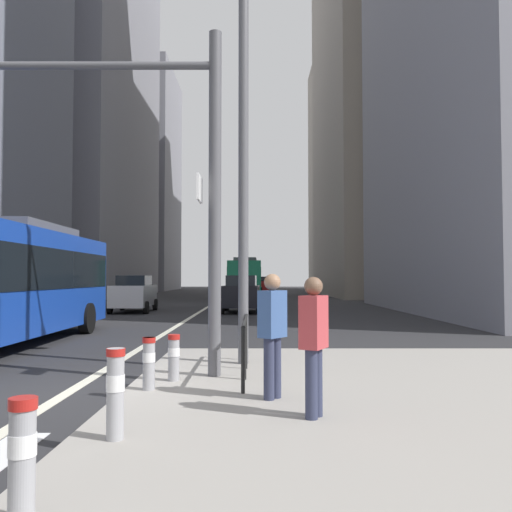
# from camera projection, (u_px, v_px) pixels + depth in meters

# --- Properties ---
(ground_plane) EXTENTS (160.00, 160.00, 0.00)m
(ground_plane) POSITION_uv_depth(u_px,v_px,m) (199.00, 312.00, 28.63)
(ground_plane) COLOR #28282B
(median_island) EXTENTS (9.00, 10.00, 0.15)m
(median_island) POSITION_uv_depth(u_px,v_px,m) (429.00, 400.00, 7.67)
(median_island) COLOR gray
(median_island) RESTS_ON ground
(lane_centre_line) EXTENTS (0.20, 80.00, 0.01)m
(lane_centre_line) POSITION_uv_depth(u_px,v_px,m) (213.00, 303.00, 38.63)
(lane_centre_line) COLOR beige
(lane_centre_line) RESTS_ON ground
(office_tower_left_mid) EXTENTS (13.80, 24.88, 52.12)m
(office_tower_left_mid) POSITION_uv_depth(u_px,v_px,m) (68.00, 40.00, 54.37)
(office_tower_left_mid) COLOR gray
(office_tower_left_mid) RESTS_ON ground
(office_tower_left_far) EXTENTS (13.49, 16.18, 32.46)m
(office_tower_left_far) POSITION_uv_depth(u_px,v_px,m) (127.00, 181.00, 79.61)
(office_tower_left_far) COLOR gray
(office_tower_left_far) RESTS_ON ground
(office_tower_right_mid) EXTENTS (13.75, 23.84, 40.41)m
(office_tower_right_mid) POSITION_uv_depth(u_px,v_px,m) (388.00, 102.00, 55.71)
(office_tower_right_mid) COLOR gray
(office_tower_right_mid) RESTS_ON ground
(office_tower_right_far) EXTENTS (10.56, 19.20, 35.10)m
(office_tower_right_far) POSITION_uv_depth(u_px,v_px,m) (348.00, 172.00, 79.52)
(office_tower_right_far) COLOR gray
(office_tower_right_far) RESTS_ON ground
(city_bus_red_receding) EXTENTS (2.78, 10.94, 3.40)m
(city_bus_red_receding) POSITION_uv_depth(u_px,v_px,m) (244.00, 277.00, 44.65)
(city_bus_red_receding) COLOR #198456
(city_bus_red_receding) RESTS_ON ground
(car_oncoming_mid) EXTENTS (2.18, 4.56, 1.94)m
(car_oncoming_mid) POSITION_uv_depth(u_px,v_px,m) (132.00, 293.00, 28.43)
(car_oncoming_mid) COLOR silver
(car_oncoming_mid) RESTS_ON ground
(car_receding_near) EXTENTS (2.04, 4.23, 1.94)m
(car_receding_near) POSITION_uv_depth(u_px,v_px,m) (259.00, 285.00, 61.67)
(car_receding_near) COLOR maroon
(car_receding_near) RESTS_ON ground
(car_receding_far) EXTENTS (2.16, 4.07, 1.94)m
(car_receding_far) POSITION_uv_depth(u_px,v_px,m) (240.00, 294.00, 28.08)
(car_receding_far) COLOR black
(car_receding_far) RESTS_ON ground
(traffic_signal_gantry) EXTENTS (7.16, 0.65, 6.00)m
(traffic_signal_gantry) POSITION_uv_depth(u_px,v_px,m) (74.00, 144.00, 9.28)
(traffic_signal_gantry) COLOR #515156
(traffic_signal_gantry) RESTS_ON median_island
(street_lamp_post) EXTENTS (5.50, 0.32, 8.00)m
(street_lamp_post) POSITION_uv_depth(u_px,v_px,m) (242.00, 105.00, 10.66)
(street_lamp_post) COLOR #56565B
(street_lamp_post) RESTS_ON median_island
(bollard_front) EXTENTS (0.20, 0.20, 0.85)m
(bollard_front) POSITION_uv_depth(u_px,v_px,m) (20.00, 453.00, 3.68)
(bollard_front) COLOR #99999E
(bollard_front) RESTS_ON median_island
(bollard_left) EXTENTS (0.20, 0.20, 0.94)m
(bollard_left) POSITION_uv_depth(u_px,v_px,m) (114.00, 389.00, 5.56)
(bollard_left) COLOR #99999E
(bollard_left) RESTS_ON median_island
(bollard_right) EXTENTS (0.20, 0.20, 0.78)m
(bollard_right) POSITION_uv_depth(u_px,v_px,m) (147.00, 360.00, 8.01)
(bollard_right) COLOR #99999E
(bollard_right) RESTS_ON median_island
(bollard_back) EXTENTS (0.20, 0.20, 0.75)m
(bollard_back) POSITION_uv_depth(u_px,v_px,m) (172.00, 355.00, 8.71)
(bollard_back) COLOR #99999E
(bollard_back) RESTS_ON median_island
(pedestrian_railing) EXTENTS (0.06, 3.22, 0.98)m
(pedestrian_railing) POSITION_uv_depth(u_px,v_px,m) (244.00, 334.00, 9.36)
(pedestrian_railing) COLOR black
(pedestrian_railing) RESTS_ON median_island
(pedestrian_waiting) EXTENTS (0.42, 0.45, 1.74)m
(pedestrian_waiting) POSITION_uv_depth(u_px,v_px,m) (271.00, 329.00, 7.44)
(pedestrian_waiting) COLOR #2D334C
(pedestrian_waiting) RESTS_ON median_island
(pedestrian_walking) EXTENTS (0.39, 0.45, 1.69)m
(pedestrian_walking) POSITION_uv_depth(u_px,v_px,m) (312.00, 339.00, 6.45)
(pedestrian_walking) COLOR #2D334C
(pedestrian_walking) RESTS_ON median_island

